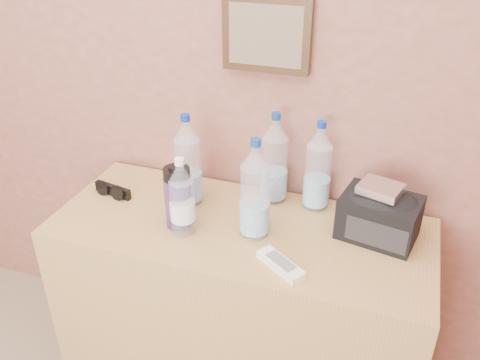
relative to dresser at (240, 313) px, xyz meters
The scene contains 12 objects.
picture_frame 1.03m from the dresser, 90.00° to the left, with size 0.30×0.03×0.25m, color #382311, non-canonical shape.
dresser is the anchor object (origin of this frame).
pet_large_a 0.61m from the dresser, 158.17° to the left, with size 0.09×0.09×0.34m.
pet_large_b 0.60m from the dresser, 74.18° to the left, with size 0.09×0.09×0.34m.
pet_large_c 0.63m from the dresser, 44.12° to the left, with size 0.09×0.09×0.33m.
pet_large_d 0.56m from the dresser, 22.80° to the right, with size 0.09×0.09×0.35m.
pet_small 0.56m from the dresser, 151.01° to the right, with size 0.08×0.08×0.28m.
nalgene_bottle 0.56m from the dresser, 163.40° to the right, with size 0.09×0.09×0.23m.
sunglasses 0.67m from the dresser, behind, with size 0.16×0.06×0.04m, color black, non-canonical shape.
ac_remote 0.49m from the dresser, 41.77° to the right, with size 0.17×0.05×0.02m, color silver.
toiletry_bag 0.67m from the dresser, 11.98° to the left, with size 0.24×0.18×0.17m, color black, non-canonical shape.
foil_packet 0.74m from the dresser, 12.40° to the left, with size 0.13×0.11×0.03m, color silver.
Camera 1 is at (0.74, 0.36, 1.81)m, focal length 38.00 mm.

